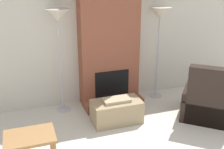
{
  "coord_description": "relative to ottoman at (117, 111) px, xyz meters",
  "views": [
    {
      "loc": [
        -1.63,
        -2.1,
        2.46
      ],
      "look_at": [
        0.0,
        2.58,
        0.63
      ],
      "focal_mm": 45.0,
      "sensor_mm": 36.0,
      "label": 1
    }
  ],
  "objects": [
    {
      "name": "wall_back",
      "position": [
        0.14,
        1.03,
        1.1
      ],
      "size": [
        7.98,
        0.06,
        2.6
      ],
      "primitive_type": "cube",
      "color": "beige",
      "rests_on": "ground_plane"
    },
    {
      "name": "fireplace",
      "position": [
        0.14,
        0.81,
        1.03
      ],
      "size": [
        1.12,
        0.64,
        2.6
      ],
      "color": "brown",
      "rests_on": "ground_plane"
    },
    {
      "name": "ottoman",
      "position": [
        0.0,
        0.0,
        0.0
      ],
      "size": [
        0.84,
        0.46,
        0.44
      ],
      "color": "#998460",
      "rests_on": "ground_plane"
    },
    {
      "name": "armchair",
      "position": [
        1.57,
        -0.44,
        0.09
      ],
      "size": [
        1.23,
        1.22,
        1.03
      ],
      "rotation": [
        0.0,
        0.0,
        2.42
      ],
      "color": "black",
      "rests_on": "ground_plane"
    },
    {
      "name": "side_table",
      "position": [
        -1.47,
        -0.69,
        0.17
      ],
      "size": [
        0.66,
        0.49,
        0.44
      ],
      "color": "#9E7042",
      "rests_on": "ground_plane"
    },
    {
      "name": "floor_lamp_left",
      "position": [
        -0.79,
        0.76,
        1.47
      ],
      "size": [
        0.41,
        0.41,
        1.88
      ],
      "color": "#ADADB2",
      "rests_on": "ground_plane"
    },
    {
      "name": "floor_lamp_right",
      "position": [
        1.15,
        0.76,
        1.43
      ],
      "size": [
        0.41,
        0.41,
        1.83
      ],
      "color": "#ADADB2",
      "rests_on": "ground_plane"
    }
  ]
}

